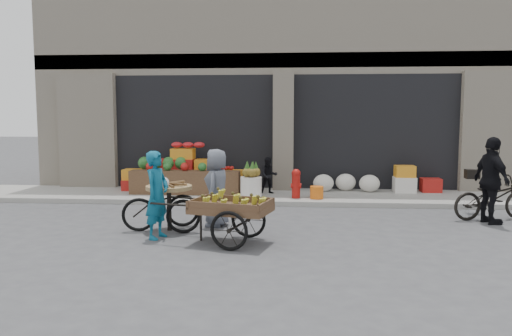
# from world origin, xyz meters

# --- Properties ---
(ground) EXTENTS (80.00, 80.00, 0.00)m
(ground) POSITION_xyz_m (0.00, 0.00, 0.00)
(ground) COLOR #424244
(ground) RESTS_ON ground
(sidewalk) EXTENTS (18.00, 2.20, 0.12)m
(sidewalk) POSITION_xyz_m (0.00, 4.10, 0.06)
(sidewalk) COLOR gray
(sidewalk) RESTS_ON ground
(building) EXTENTS (14.00, 6.45, 7.00)m
(building) POSITION_xyz_m (0.00, 8.03, 3.37)
(building) COLOR beige
(building) RESTS_ON ground
(fruit_display) EXTENTS (3.10, 1.12, 1.24)m
(fruit_display) POSITION_xyz_m (-2.48, 4.38, 0.67)
(fruit_display) COLOR #AF1C18
(fruit_display) RESTS_ON sidewalk
(pineapple_bin) EXTENTS (0.52, 0.52, 0.50)m
(pineapple_bin) POSITION_xyz_m (-0.75, 3.60, 0.37)
(pineapple_bin) COLOR silver
(pineapple_bin) RESTS_ON sidewalk
(fire_hydrant) EXTENTS (0.22, 0.22, 0.71)m
(fire_hydrant) POSITION_xyz_m (0.35, 3.55, 0.50)
(fire_hydrant) COLOR #A5140F
(fire_hydrant) RESTS_ON sidewalk
(orange_bucket) EXTENTS (0.32, 0.32, 0.30)m
(orange_bucket) POSITION_xyz_m (0.85, 3.50, 0.27)
(orange_bucket) COLOR orange
(orange_bucket) RESTS_ON sidewalk
(right_bay_goods) EXTENTS (3.35, 0.60, 0.70)m
(right_bay_goods) POSITION_xyz_m (2.61, 4.70, 0.41)
(right_bay_goods) COLOR silver
(right_bay_goods) RESTS_ON sidewalk
(seated_person) EXTENTS (0.51, 0.43, 0.93)m
(seated_person) POSITION_xyz_m (-0.35, 4.20, 0.58)
(seated_person) COLOR black
(seated_person) RESTS_ON sidewalk
(banana_cart) EXTENTS (2.29, 1.35, 0.90)m
(banana_cart) POSITION_xyz_m (-0.76, -0.40, 0.65)
(banana_cart) COLOR brown
(banana_cart) RESTS_ON ground
(vendor_woman) EXTENTS (0.50, 0.63, 1.52)m
(vendor_woman) POSITION_xyz_m (-2.03, -0.17, 0.76)
(vendor_woman) COLOR #0F5877
(vendor_woman) RESTS_ON ground
(tricycle_cart) EXTENTS (1.46, 1.02, 0.95)m
(tricycle_cart) POSITION_xyz_m (-1.99, 0.44, 0.57)
(tricycle_cart) COLOR #9E7F51
(tricycle_cart) RESTS_ON ground
(vendor_grey) EXTENTS (0.56, 0.78, 1.48)m
(vendor_grey) POSITION_xyz_m (-1.17, 0.89, 0.74)
(vendor_grey) COLOR slate
(vendor_grey) RESTS_ON ground
(bicycle) EXTENTS (1.81, 1.00, 0.90)m
(bicycle) POSITION_xyz_m (4.35, 1.90, 0.45)
(bicycle) COLOR black
(bicycle) RESTS_ON ground
(cyclist) EXTENTS (0.65, 1.07, 1.71)m
(cyclist) POSITION_xyz_m (4.15, 1.50, 0.85)
(cyclist) COLOR black
(cyclist) RESTS_ON ground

